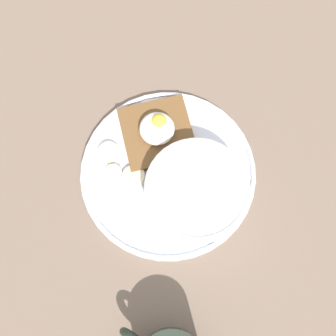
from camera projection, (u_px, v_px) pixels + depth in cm
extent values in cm
cube|color=#715D4D|center=(168.00, 176.00, 70.51)|extent=(120.00, 120.00, 2.00)
cylinder|color=white|center=(168.00, 173.00, 69.08)|extent=(25.83, 25.83, 1.00)
torus|color=white|center=(168.00, 171.00, 68.32)|extent=(25.63, 25.63, 0.60)
cylinder|color=white|center=(196.00, 192.00, 65.10)|extent=(14.14, 14.14, 5.03)
torus|color=white|center=(197.00, 188.00, 62.70)|extent=(14.34, 14.34, 0.60)
cylinder|color=white|center=(196.00, 193.00, 65.41)|extent=(12.74, 12.74, 3.97)
ellipsoid|color=white|center=(197.00, 190.00, 63.70)|extent=(12.10, 12.10, 1.20)
ellipsoid|color=beige|center=(206.00, 168.00, 64.36)|extent=(0.98, 1.32, 0.51)
ellipsoid|color=#A57E5B|center=(200.00, 214.00, 62.33)|extent=(1.80, 1.91, 0.69)
ellipsoid|color=tan|center=(214.00, 168.00, 64.23)|extent=(1.88, 2.00, 0.72)
ellipsoid|color=tan|center=(206.00, 200.00, 62.97)|extent=(1.09, 1.41, 0.53)
ellipsoid|color=olive|center=(195.00, 183.00, 63.56)|extent=(2.15, 1.82, 0.78)
cube|color=brown|center=(157.00, 132.00, 69.04)|extent=(13.56, 13.56, 0.30)
cube|color=olive|center=(157.00, 134.00, 69.64)|extent=(13.29, 13.29, 1.45)
ellipsoid|color=white|center=(157.00, 129.00, 67.73)|extent=(5.15, 5.14, 2.55)
sphere|color=yellow|center=(159.00, 122.00, 67.27)|extent=(2.31, 2.31, 2.31)
cylinder|color=beige|center=(113.00, 174.00, 67.97)|extent=(3.26, 3.33, 1.26)
cylinder|color=#BAB095|center=(113.00, 173.00, 67.53)|extent=(0.58, 0.59, 0.19)
cylinder|color=beige|center=(134.00, 177.00, 67.60)|extent=(4.33, 4.43, 1.74)
cylinder|color=tan|center=(133.00, 176.00, 67.04)|extent=(0.77, 0.78, 0.22)
cylinder|color=beige|center=(109.00, 152.00, 68.95)|extent=(4.05, 4.11, 1.30)
cylinder|color=#B4B284|center=(108.00, 151.00, 68.55)|extent=(0.73, 0.74, 0.20)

